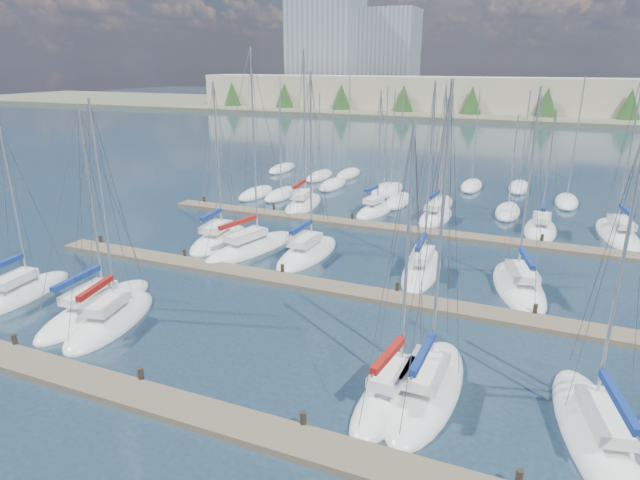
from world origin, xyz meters
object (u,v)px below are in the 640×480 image
at_px(sailboat_o, 375,211).
at_px(sailboat_i, 251,248).
at_px(sailboat_r, 618,234).
at_px(sailboat_j, 307,253).
at_px(sailboat_k, 422,269).
at_px(sailboat_b, 97,309).
at_px(sailboat_q, 540,230).
at_px(sailboat_d, 395,392).
at_px(sailboat_l, 519,287).
at_px(sailboat_e, 426,388).
at_px(sailboat_p, 435,217).
at_px(sailboat_a, 22,294).
at_px(sailboat_f, 598,434).
at_px(sailboat_c, 111,320).
at_px(sailboat_n, 303,204).
at_px(sailboat_h, 219,239).

bearing_deg(sailboat_o, sailboat_i, -102.04).
height_order(sailboat_r, sailboat_j, sailboat_r).
distance_m(sailboat_o, sailboat_k, 15.31).
relative_size(sailboat_j, sailboat_b, 1.13).
relative_size(sailboat_j, sailboat_q, 1.27).
bearing_deg(sailboat_r, sailboat_d, -118.80).
relative_size(sailboat_l, sailboat_e, 0.95).
bearing_deg(sailboat_p, sailboat_o, -174.49).
bearing_deg(sailboat_q, sailboat_a, -137.65).
bearing_deg(sailboat_a, sailboat_f, -7.68).
height_order(sailboat_p, sailboat_k, sailboat_k).
height_order(sailboat_r, sailboat_a, sailboat_r).
bearing_deg(sailboat_l, sailboat_a, -169.35).
distance_m(sailboat_l, sailboat_c, 24.80).
height_order(sailboat_l, sailboat_q, sailboat_l).
height_order(sailboat_a, sailboat_j, sailboat_j).
height_order(sailboat_e, sailboat_n, sailboat_n).
height_order(sailboat_p, sailboat_c, sailboat_c).
bearing_deg(sailboat_l, sailboat_c, -160.66).
bearing_deg(sailboat_h, sailboat_l, -7.31).
bearing_deg(sailboat_l, sailboat_k, 160.01).
height_order(sailboat_f, sailboat_n, sailboat_n).
xyz_separation_m(sailboat_d, sailboat_j, (-10.83, 14.78, -0.01)).
relative_size(sailboat_e, sailboat_f, 1.06).
distance_m(sailboat_p, sailboat_o, 5.82).
bearing_deg(sailboat_c, sailboat_o, 64.83).
relative_size(sailboat_o, sailboat_e, 0.86).
xyz_separation_m(sailboat_d, sailboat_k, (-2.19, 14.93, 0.00)).
relative_size(sailboat_h, sailboat_k, 0.98).
bearing_deg(sailboat_k, sailboat_q, 56.70).
bearing_deg(sailboat_o, sailboat_d, -61.33).
height_order(sailboat_l, sailboat_k, sailboat_k).
bearing_deg(sailboat_h, sailboat_p, 36.46).
relative_size(sailboat_r, sailboat_o, 1.27).
height_order(sailboat_d, sailboat_r, sailboat_r).
bearing_deg(sailboat_f, sailboat_c, 167.02).
bearing_deg(sailboat_l, sailboat_n, 133.44).
height_order(sailboat_d, sailboat_h, sailboat_h).
xyz_separation_m(sailboat_j, sailboat_o, (1.05, 13.44, 0.02)).
height_order(sailboat_p, sailboat_e, sailboat_e).
bearing_deg(sailboat_l, sailboat_j, 163.71).
bearing_deg(sailboat_j, sailboat_l, -0.21).
height_order(sailboat_k, sailboat_e, sailboat_e).
height_order(sailboat_b, sailboat_i, sailboat_i).
height_order(sailboat_a, sailboat_k, sailboat_k).
relative_size(sailboat_d, sailboat_e, 0.89).
xyz_separation_m(sailboat_a, sailboat_j, (13.21, 13.73, 0.00)).
height_order(sailboat_d, sailboat_a, sailboat_d).
relative_size(sailboat_q, sailboat_b, 0.89).
relative_size(sailboat_l, sailboat_n, 0.84).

